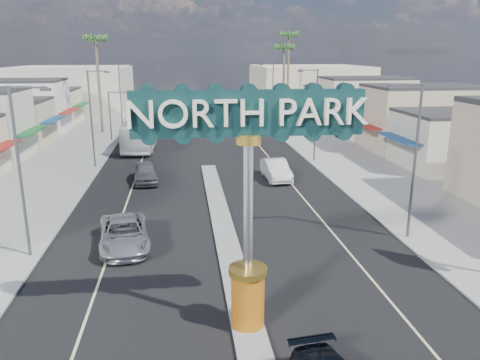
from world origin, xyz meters
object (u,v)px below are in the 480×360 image
object	(u,v)px
streetlight_l_near	(22,165)
streetlight_r_near	(413,154)
streetlight_l_mid	(93,114)
palm_right_mid	(284,52)
streetlight_r_far	(272,92)
streetlight_l_far	(122,94)
palm_right_far	(289,40)
suv_left	(124,234)
traffic_signal_left	(125,106)
city_bus	(141,132)
palm_left_far	(96,44)
gateway_sign	(248,184)
car_parked_right	(276,170)
car_parked_left	(146,172)
streetlight_r_mid	(314,111)
traffic_signal_right	(274,104)

from	to	relation	value
streetlight_l_near	streetlight_r_near	bearing A→B (deg)	0.00
streetlight_l_mid	palm_right_mid	xyz separation A→B (m)	(23.43, 26.00, 5.54)
streetlight_r_far	streetlight_l_far	bearing A→B (deg)	180.00
palm_right_far	suv_left	xyz separation A→B (m)	(-20.74, -51.25, -11.59)
traffic_signal_left	suv_left	distance (m)	33.61
streetlight_l_near	streetlight_l_far	size ratio (longest dim) A/B	1.00
suv_left	city_bus	world-z (taller)	city_bus
streetlight_l_near	palm_right_far	xyz separation A→B (m)	(25.43, 52.00, 7.32)
palm_left_far	palm_right_far	bearing A→B (deg)	23.20
streetlight_l_mid	palm_left_far	size ratio (longest dim) A/B	0.69
traffic_signal_left	streetlight_r_far	size ratio (longest dim) A/B	0.67
gateway_sign	streetlight_r_near	xyz separation A→B (m)	(10.43, 8.02, -0.86)
streetlight_l_far	suv_left	xyz separation A→B (m)	(4.70, -41.25, -4.27)
streetlight_l_mid	car_parked_right	xyz separation A→B (m)	(15.93, -6.09, -4.22)
car_parked_right	city_bus	xyz separation A→B (m)	(-12.50, 15.71, 0.94)
streetlight_l_far	traffic_signal_left	bearing A→B (deg)	-81.14
gateway_sign	streetlight_l_near	distance (m)	13.19
gateway_sign	palm_right_far	xyz separation A→B (m)	(15.00, 60.02, 6.46)
palm_left_far	streetlight_r_far	bearing A→B (deg)	4.88
palm_right_far	car_parked_left	size ratio (longest dim) A/B	2.91
streetlight_l_mid	streetlight_r_mid	size ratio (longest dim) A/B	1.00
streetlight_l_mid	streetlight_r_near	bearing A→B (deg)	-43.79
streetlight_l_far	city_bus	xyz separation A→B (m)	(3.43, -12.38, -3.28)
traffic_signal_right	palm_right_far	distance (m)	20.59
streetlight_l_near	palm_right_far	world-z (taller)	palm_right_far
streetlight_l_near	streetlight_r_mid	bearing A→B (deg)	43.79
palm_right_mid	suv_left	distance (m)	49.95
palm_right_far	car_parked_left	distance (m)	44.40
suv_left	city_bus	distance (m)	28.92
streetlight_r_far	palm_left_far	bearing A→B (deg)	-175.12
traffic_signal_right	palm_right_mid	xyz separation A→B (m)	(3.82, 12.01, 6.33)
gateway_sign	streetlight_l_near	world-z (taller)	gateway_sign
streetlight_l_near	palm_right_far	distance (m)	58.35
streetlight_r_far	palm_left_far	distance (m)	24.38
palm_left_far	streetlight_l_far	bearing A→B (deg)	37.92
gateway_sign	palm_left_far	xyz separation A→B (m)	(-13.00, 48.02, 5.57)
traffic_signal_right	streetlight_r_far	world-z (taller)	streetlight_r_far
city_bus	streetlight_l_near	bearing A→B (deg)	-94.96
streetlight_r_near	car_parked_right	world-z (taller)	streetlight_r_near
suv_left	palm_left_far	bearing A→B (deg)	92.56
streetlight_l_mid	streetlight_r_near	size ratio (longest dim) A/B	1.00
palm_right_mid	car_parked_left	xyz separation A→B (m)	(-18.50, -31.65, -9.78)
palm_right_far	traffic_signal_right	bearing A→B (deg)	-107.90
streetlight_r_mid	streetlight_l_mid	bearing A→B (deg)	180.00
streetlight_r_mid	traffic_signal_left	bearing A→B (deg)	144.50
palm_left_far	car_parked_right	size ratio (longest dim) A/B	2.54
streetlight_l_mid	streetlight_r_near	xyz separation A→B (m)	(20.87, -20.00, 0.00)
car_parked_left	streetlight_r_far	bearing A→B (deg)	54.68
traffic_signal_right	streetlight_r_far	xyz separation A→B (m)	(1.25, 8.01, 0.79)
streetlight_r_far	palm_right_far	bearing A→B (deg)	65.45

